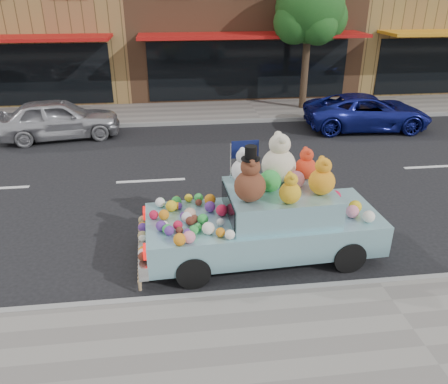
{
  "coord_description": "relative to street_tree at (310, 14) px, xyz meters",
  "views": [
    {
      "loc": [
        -3.37,
        -10.71,
        4.7
      ],
      "look_at": [
        -2.48,
        -3.52,
        1.25
      ],
      "focal_mm": 35.0,
      "sensor_mm": 36.0,
      "label": 1
    }
  ],
  "objects": [
    {
      "name": "ground",
      "position": [
        -2.03,
        -6.55,
        -3.69
      ],
      "size": [
        120.0,
        120.0,
        0.0
      ],
      "primitive_type": "plane",
      "color": "black",
      "rests_on": "ground"
    },
    {
      "name": "near_sidewalk",
      "position": [
        -2.03,
        -13.05,
        -3.63
      ],
      "size": [
        60.0,
        3.0,
        0.12
      ],
      "primitive_type": "cube",
      "color": "gray",
      "rests_on": "ground"
    },
    {
      "name": "far_sidewalk",
      "position": [
        -2.03,
        -0.05,
        -3.63
      ],
      "size": [
        60.0,
        3.0,
        0.12
      ],
      "primitive_type": "cube",
      "color": "gray",
      "rests_on": "ground"
    },
    {
      "name": "near_kerb",
      "position": [
        -2.03,
        -11.55,
        -3.63
      ],
      "size": [
        60.0,
        0.12,
        0.13
      ],
      "primitive_type": "cube",
      "color": "gray",
      "rests_on": "ground"
    },
    {
      "name": "far_kerb",
      "position": [
        -2.03,
        -1.55,
        -3.63
      ],
      "size": [
        60.0,
        0.12,
        0.13
      ],
      "primitive_type": "cube",
      "color": "gray",
      "rests_on": "ground"
    },
    {
      "name": "storefront_left",
      "position": [
        -12.03,
        5.42,
        -0.05
      ],
      "size": [
        10.0,
        9.8,
        7.3
      ],
      "color": "olive",
      "rests_on": "ground"
    },
    {
      "name": "storefront_mid",
      "position": [
        -2.03,
        5.42,
        -0.05
      ],
      "size": [
        10.0,
        9.8,
        7.3
      ],
      "color": "brown",
      "rests_on": "ground"
    },
    {
      "name": "storefront_right",
      "position": [
        7.97,
        5.42,
        -0.05
      ],
      "size": [
        10.0,
        9.8,
        7.3
      ],
      "color": "olive",
      "rests_on": "ground"
    },
    {
      "name": "street_tree",
      "position": [
        0.0,
        0.0,
        0.0
      ],
      "size": [
        3.0,
        2.7,
        5.22
      ],
      "color": "#38281C",
      "rests_on": "ground"
    },
    {
      "name": "car_silver",
      "position": [
        -9.13,
        -2.57,
        -3.02
      ],
      "size": [
        4.13,
        2.18,
        1.34
      ],
      "primitive_type": "imported",
      "rotation": [
        0.0,
        0.0,
        1.73
      ],
      "color": "#BCBDC2",
      "rests_on": "ground"
    },
    {
      "name": "car_blue",
      "position": [
        1.51,
        -2.81,
        -3.08
      ],
      "size": [
        4.52,
        2.32,
        1.22
      ],
      "primitive_type": "imported",
      "rotation": [
        0.0,
        0.0,
        1.5
      ],
      "color": "navy",
      "rests_on": "ground"
    },
    {
      "name": "art_car",
      "position": [
        -3.78,
        -10.3,
        -2.88
      ],
      "size": [
        4.56,
        1.94,
        2.34
      ],
      "rotation": [
        0.0,
        0.0,
        0.04
      ],
      "color": "black",
      "rests_on": "ground"
    }
  ]
}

